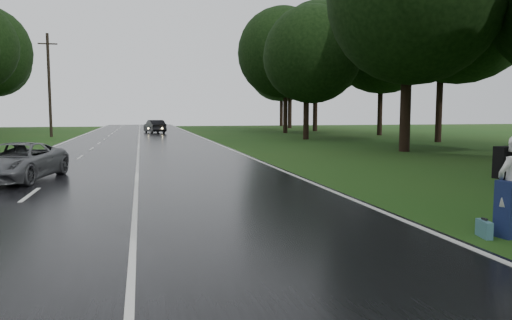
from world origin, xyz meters
The scene contains 11 objects.
ground centered at (0.00, 0.00, 0.00)m, with size 160.00×160.00×0.00m, color #204213.
road centered at (0.00, 20.00, 0.02)m, with size 12.00×140.00×0.04m, color black.
lane_center centered at (0.00, 20.00, 0.04)m, with size 0.12×140.00×0.01m, color silver.
grey_car centered at (-4.09, 11.28, 0.70)m, with size 2.20×4.77×1.33m, color #505256.
far_car centered at (1.74, 50.06, 0.79)m, with size 1.60×4.58×1.51m, color black.
hitchhiker centered at (7.19, 0.84, 0.93)m, with size 0.80×0.75×2.00m.
suitcase centered at (6.65, 0.89, 0.17)m, with size 0.14×0.47×0.33m, color teal.
utility_pole_far centered at (-8.50, 44.31, 0.00)m, with size 1.80×0.28×10.10m, color black, non-canonical shape.
tree_right_d centered at (16.15, 19.99, 0.00)m, with size 10.24×10.24×16.00m, color black, non-canonical shape.
tree_right_e centered at (14.65, 34.20, 0.00)m, with size 8.27×8.27×12.92m, color black, non-canonical shape.
tree_right_f centered at (16.80, 47.66, 0.00)m, with size 10.35×10.35×16.17m, color black, non-canonical shape.
Camera 1 is at (0.19, -7.03, 2.43)m, focal length 33.85 mm.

